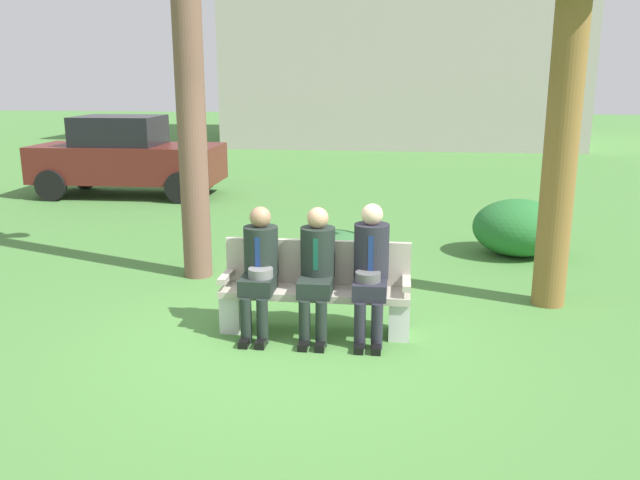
{
  "coord_description": "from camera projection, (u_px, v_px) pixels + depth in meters",
  "views": [
    {
      "loc": [
        1.06,
        -5.91,
        2.5
      ],
      "look_at": [
        0.26,
        0.64,
        0.85
      ],
      "focal_mm": 36.98,
      "sensor_mm": 36.0,
      "label": 1
    }
  ],
  "objects": [
    {
      "name": "seated_man_middle",
      "position": [
        317.0,
        266.0,
        6.38
      ],
      "size": [
        0.34,
        0.72,
        1.27
      ],
      "color": "#1E2823",
      "rests_on": "ground"
    },
    {
      "name": "park_bench",
      "position": [
        316.0,
        290.0,
        6.58
      ],
      "size": [
        1.87,
        0.44,
        0.9
      ],
      "color": "#B7AD9E",
      "rests_on": "ground"
    },
    {
      "name": "seated_man_left",
      "position": [
        259.0,
        265.0,
        6.44
      ],
      "size": [
        0.34,
        0.72,
        1.26
      ],
      "color": "#1E2823",
      "rests_on": "ground"
    },
    {
      "name": "seated_man_right",
      "position": [
        371.0,
        266.0,
        6.31
      ],
      "size": [
        0.34,
        0.72,
        1.32
      ],
      "color": "#23232D",
      "rests_on": "ground"
    },
    {
      "name": "building_backdrop",
      "position": [
        403.0,
        14.0,
        25.07
      ],
      "size": [
        13.01,
        8.65,
        9.46
      ],
      "color": "#ADA39C",
      "rests_on": "ground"
    },
    {
      "name": "palm_tree_short",
      "position": [
        570.0,
        39.0,
        6.74
      ],
      "size": [
        1.38,
        1.38,
        4.36
      ],
      "color": "brown",
      "rests_on": "ground"
    },
    {
      "name": "shrub_near_bench",
      "position": [
        336.0,
        256.0,
        8.15
      ],
      "size": [
        1.04,
        0.96,
        0.65
      ],
      "primitive_type": "ellipsoid",
      "color": "#2D5E30",
      "rests_on": "ground"
    },
    {
      "name": "parked_car_near",
      "position": [
        127.0,
        156.0,
        13.92
      ],
      "size": [
        3.93,
        1.76,
        1.68
      ],
      "color": "#591E19",
      "rests_on": "ground"
    },
    {
      "name": "ground_plane",
      "position": [
        286.0,
        339.0,
        6.42
      ],
      "size": [
        80.0,
        80.0,
        0.0
      ],
      "primitive_type": "plane",
      "color": "#487E3A"
    },
    {
      "name": "shrub_mid_lawn",
      "position": [
        519.0,
        228.0,
        9.35
      ],
      "size": [
        1.29,
        1.18,
        0.81
      ],
      "primitive_type": "ellipsoid",
      "color": "#276D30",
      "rests_on": "ground"
    }
  ]
}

